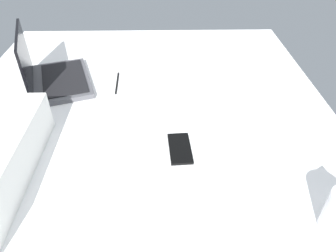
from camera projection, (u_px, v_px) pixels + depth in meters
bed_mattress at (142, 149)px, 111.38cm from camera, size 180.00×140.00×18.00cm
laptop at (51, 75)px, 126.75cm from camera, size 38.58×32.26×23.00cm
cell_phone at (180, 148)px, 97.79cm from camera, size 14.39×7.64×0.80cm
charger_cable at (117, 83)px, 129.88cm from camera, size 17.01×1.31×0.60cm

